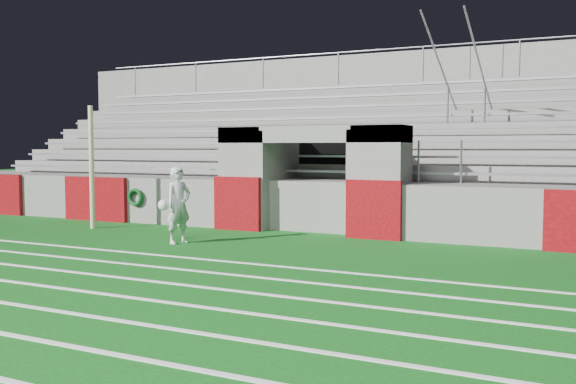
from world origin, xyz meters
The scene contains 6 objects.
ground centered at (0.00, 0.00, 0.00)m, with size 90.00×90.00×0.00m, color #0C4C12.
field_post centered at (-5.33, 1.58, 1.58)m, with size 0.12×0.12×3.15m, color beige.
field_markings centered at (0.00, -5.00, 0.01)m, with size 28.00×8.09×0.01m.
stadium_structure centered at (0.00, 7.97, 1.49)m, with size 26.00×8.48×5.42m.
goalkeeper_with_ball centered at (-1.80, 0.45, 0.83)m, with size 0.59×0.74×1.67m.
hose_coil centered at (-5.04, 2.92, 0.72)m, with size 0.49×0.14×0.51m.
Camera 1 is at (6.53, -10.88, 2.09)m, focal length 40.00 mm.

